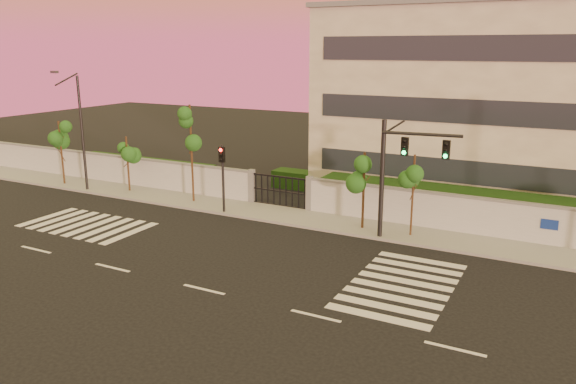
# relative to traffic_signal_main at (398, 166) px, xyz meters

# --- Properties ---
(ground) EXTENTS (120.00, 120.00, 0.00)m
(ground) POSITION_rel_traffic_signal_main_xyz_m (-5.05, -9.31, -3.88)
(ground) COLOR black
(ground) RESTS_ON ground
(sidewalk) EXTENTS (60.00, 3.00, 0.15)m
(sidewalk) POSITION_rel_traffic_signal_main_xyz_m (-5.05, 1.19, -3.80)
(sidewalk) COLOR gray
(sidewalk) RESTS_ON ground
(perimeter_wall) EXTENTS (60.00, 0.36, 2.20)m
(perimeter_wall) POSITION_rel_traffic_signal_main_xyz_m (-4.95, 2.69, -2.81)
(perimeter_wall) COLOR #AEB0B5
(perimeter_wall) RESTS_ON ground
(hedge_row) EXTENTS (41.00, 4.25, 1.80)m
(hedge_row) POSITION_rel_traffic_signal_main_xyz_m (-3.89, 5.43, -3.06)
(hedge_row) COLOR black
(hedge_row) RESTS_ON ground
(institutional_building) EXTENTS (24.40, 12.40, 12.25)m
(institutional_building) POSITION_rel_traffic_signal_main_xyz_m (3.95, 12.68, 2.28)
(institutional_building) COLOR #B3AC97
(institutional_building) RESTS_ON ground
(road_markings) EXTENTS (57.00, 7.62, 0.02)m
(road_markings) POSITION_rel_traffic_signal_main_xyz_m (-6.63, -5.55, -3.87)
(road_markings) COLOR silver
(road_markings) RESTS_ON ground
(street_tree_a) EXTENTS (1.59, 1.27, 4.59)m
(street_tree_a) POSITION_rel_traffic_signal_main_xyz_m (-24.39, 0.66, -0.50)
(street_tree_a) COLOR #382314
(street_tree_a) RESTS_ON ground
(street_tree_b) EXTENTS (1.51, 1.20, 3.82)m
(street_tree_b) POSITION_rel_traffic_signal_main_xyz_m (-18.83, 1.27, -1.06)
(street_tree_b) COLOR #382314
(street_tree_b) RESTS_ON ground
(street_tree_c) EXTENTS (1.64, 1.30, 6.19)m
(street_tree_c) POSITION_rel_traffic_signal_main_xyz_m (-13.37, 1.12, 0.67)
(street_tree_c) COLOR #382314
(street_tree_c) RESTS_ON ground
(street_tree_d) EXTENTS (1.61, 1.28, 4.24)m
(street_tree_d) POSITION_rel_traffic_signal_main_xyz_m (-2.02, 0.92, -0.75)
(street_tree_d) COLOR #382314
(street_tree_d) RESTS_ON ground
(street_tree_e) EXTENTS (1.30, 1.04, 4.37)m
(street_tree_e) POSITION_rel_traffic_signal_main_xyz_m (0.61, 0.93, -0.66)
(street_tree_e) COLOR #382314
(street_tree_e) RESTS_ON ground
(traffic_signal_main) EXTENTS (3.87, 0.61, 6.13)m
(traffic_signal_main) POSITION_rel_traffic_signal_main_xyz_m (0.00, 0.00, 0.00)
(traffic_signal_main) COLOR black
(traffic_signal_main) RESTS_ON ground
(traffic_signal_secondary) EXTENTS (0.32, 0.32, 4.12)m
(traffic_signal_secondary) POSITION_rel_traffic_signal_main_xyz_m (-10.34, -0.03, -1.26)
(traffic_signal_secondary) COLOR black
(traffic_signal_secondary) RESTS_ON ground
(streetlight_west) EXTENTS (0.49, 1.96, 8.13)m
(streetlight_west) POSITION_rel_traffic_signal_main_xyz_m (-21.69, 0.02, 0.52)
(streetlight_west) COLOR black
(streetlight_west) RESTS_ON ground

